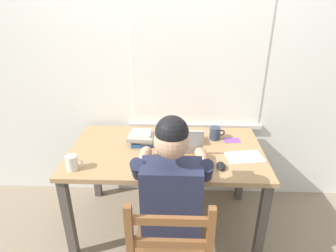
{
  "coord_description": "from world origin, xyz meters",
  "views": [
    {
      "loc": [
        0.09,
        -1.9,
        1.81
      ],
      "look_at": [
        0.02,
        -0.05,
        0.95
      ],
      "focal_mm": 30.73,
      "sensor_mm": 36.0,
      "label": 1
    }
  ],
  "objects_px": {
    "seated_person": "(172,194)",
    "coffee_mug_dark": "(215,133)",
    "landscape_photo_print": "(232,140)",
    "book_stack_side": "(189,138)",
    "desk": "(166,159)",
    "coffee_mug_white": "(72,163)",
    "computer_mouse": "(221,166)",
    "book_stack_main": "(141,138)",
    "laptop": "(180,157)"
  },
  "relations": [
    {
      "from": "coffee_mug_white",
      "to": "seated_person",
      "type": "bearing_deg",
      "value": -15.77
    },
    {
      "from": "seated_person",
      "to": "computer_mouse",
      "type": "height_order",
      "value": "seated_person"
    },
    {
      "from": "seated_person",
      "to": "landscape_photo_print",
      "type": "relative_size",
      "value": 9.63
    },
    {
      "from": "laptop",
      "to": "landscape_photo_print",
      "type": "height_order",
      "value": "laptop"
    },
    {
      "from": "coffee_mug_dark",
      "to": "book_stack_side",
      "type": "distance_m",
      "value": 0.22
    },
    {
      "from": "laptop",
      "to": "book_stack_main",
      "type": "height_order",
      "value": "laptop"
    },
    {
      "from": "laptop",
      "to": "coffee_mug_white",
      "type": "distance_m",
      "value": 0.72
    },
    {
      "from": "seated_person",
      "to": "coffee_mug_dark",
      "type": "distance_m",
      "value": 0.75
    },
    {
      "from": "seated_person",
      "to": "coffee_mug_dark",
      "type": "xyz_separation_m",
      "value": [
        0.33,
        0.67,
        0.09
      ]
    },
    {
      "from": "computer_mouse",
      "to": "landscape_photo_print",
      "type": "height_order",
      "value": "computer_mouse"
    },
    {
      "from": "computer_mouse",
      "to": "book_stack_main",
      "type": "bearing_deg",
      "value": 151.41
    },
    {
      "from": "desk",
      "to": "coffee_mug_dark",
      "type": "distance_m",
      "value": 0.45
    },
    {
      "from": "coffee_mug_white",
      "to": "coffee_mug_dark",
      "type": "xyz_separation_m",
      "value": [
        1.0,
        0.48,
        -0.0
      ]
    },
    {
      "from": "landscape_photo_print",
      "to": "computer_mouse",
      "type": "bearing_deg",
      "value": -112.56
    },
    {
      "from": "seated_person",
      "to": "coffee_mug_white",
      "type": "relative_size",
      "value": 10.91
    },
    {
      "from": "laptop",
      "to": "coffee_mug_dark",
      "type": "xyz_separation_m",
      "value": [
        0.28,
        0.38,
        -0.0
      ]
    },
    {
      "from": "computer_mouse",
      "to": "book_stack_main",
      "type": "relative_size",
      "value": 0.47
    },
    {
      "from": "coffee_mug_white",
      "to": "landscape_photo_print",
      "type": "distance_m",
      "value": 1.23
    },
    {
      "from": "computer_mouse",
      "to": "book_stack_side",
      "type": "bearing_deg",
      "value": 119.65
    },
    {
      "from": "seated_person",
      "to": "laptop",
      "type": "distance_m",
      "value": 0.31
    },
    {
      "from": "landscape_photo_print",
      "to": "book_stack_side",
      "type": "bearing_deg",
      "value": -175.51
    },
    {
      "from": "desk",
      "to": "laptop",
      "type": "xyz_separation_m",
      "value": [
        0.1,
        -0.19,
        0.14
      ]
    },
    {
      "from": "book_stack_main",
      "to": "landscape_photo_print",
      "type": "xyz_separation_m",
      "value": [
        0.72,
        0.09,
        -0.05
      ]
    },
    {
      "from": "seated_person",
      "to": "book_stack_side",
      "type": "distance_m",
      "value": 0.62
    },
    {
      "from": "coffee_mug_dark",
      "to": "landscape_photo_print",
      "type": "height_order",
      "value": "coffee_mug_dark"
    },
    {
      "from": "coffee_mug_white",
      "to": "book_stack_side",
      "type": "bearing_deg",
      "value": 27.4
    },
    {
      "from": "laptop",
      "to": "coffee_mug_white",
      "type": "relative_size",
      "value": 2.88
    },
    {
      "from": "coffee_mug_white",
      "to": "landscape_photo_print",
      "type": "bearing_deg",
      "value": 21.93
    },
    {
      "from": "desk",
      "to": "seated_person",
      "type": "bearing_deg",
      "value": -83.29
    },
    {
      "from": "computer_mouse",
      "to": "landscape_photo_print",
      "type": "xyz_separation_m",
      "value": [
        0.14,
        0.41,
        -0.02
      ]
    },
    {
      "from": "coffee_mug_dark",
      "to": "laptop",
      "type": "bearing_deg",
      "value": -127.0
    },
    {
      "from": "coffee_mug_white",
      "to": "computer_mouse",
      "type": "bearing_deg",
      "value": 2.88
    },
    {
      "from": "desk",
      "to": "coffee_mug_dark",
      "type": "xyz_separation_m",
      "value": [
        0.39,
        0.19,
        0.14
      ]
    },
    {
      "from": "landscape_photo_print",
      "to": "coffee_mug_dark",
      "type": "bearing_deg",
      "value": 167.19
    },
    {
      "from": "seated_person",
      "to": "coffee_mug_dark",
      "type": "height_order",
      "value": "seated_person"
    },
    {
      "from": "seated_person",
      "to": "book_stack_main",
      "type": "distance_m",
      "value": 0.61
    },
    {
      "from": "coffee_mug_white",
      "to": "book_stack_main",
      "type": "xyz_separation_m",
      "value": [
        0.42,
        0.36,
        0.0
      ]
    },
    {
      "from": "seated_person",
      "to": "computer_mouse",
      "type": "bearing_deg",
      "value": 36.29
    },
    {
      "from": "computer_mouse",
      "to": "book_stack_side",
      "type": "distance_m",
      "value": 0.41
    },
    {
      "from": "book_stack_main",
      "to": "seated_person",
      "type": "bearing_deg",
      "value": -65.64
    },
    {
      "from": "computer_mouse",
      "to": "landscape_photo_print",
      "type": "bearing_deg",
      "value": 70.82
    },
    {
      "from": "desk",
      "to": "coffee_mug_white",
      "type": "height_order",
      "value": "coffee_mug_white"
    },
    {
      "from": "book_stack_side",
      "to": "computer_mouse",
      "type": "bearing_deg",
      "value": -60.35
    },
    {
      "from": "seated_person",
      "to": "computer_mouse",
      "type": "xyz_separation_m",
      "value": [
        0.33,
        0.24,
        0.05
      ]
    },
    {
      "from": "computer_mouse",
      "to": "laptop",
      "type": "bearing_deg",
      "value": 169.36
    },
    {
      "from": "laptop",
      "to": "computer_mouse",
      "type": "xyz_separation_m",
      "value": [
        0.28,
        -0.05,
        -0.04
      ]
    },
    {
      "from": "desk",
      "to": "book_stack_side",
      "type": "bearing_deg",
      "value": 33.76
    },
    {
      "from": "coffee_mug_dark",
      "to": "landscape_photo_print",
      "type": "relative_size",
      "value": 0.95
    },
    {
      "from": "seated_person",
      "to": "landscape_photo_print",
      "type": "height_order",
      "value": "seated_person"
    },
    {
      "from": "desk",
      "to": "coffee_mug_white",
      "type": "xyz_separation_m",
      "value": [
        -0.61,
        -0.29,
        0.14
      ]
    }
  ]
}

